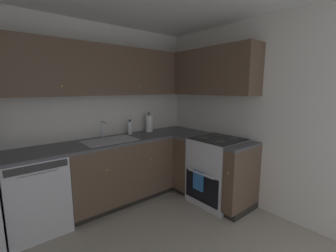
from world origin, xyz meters
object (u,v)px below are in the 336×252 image
oven_range (217,170)px  soap_bottle (130,128)px  paper_towel_roll (149,123)px  dishwasher (35,193)px

oven_range → soap_bottle: (-0.75, 1.06, 0.54)m
oven_range → paper_towel_roll: 1.26m
oven_range → paper_towel_roll: (-0.42, 1.04, 0.57)m
dishwasher → oven_range: size_ratio=0.82×
dishwasher → oven_range: (2.07, -0.88, 0.02)m
soap_bottle → paper_towel_roll: paper_towel_roll is taller
soap_bottle → oven_range: bearing=-54.5°
oven_range → paper_towel_roll: size_ratio=3.25×
dishwasher → paper_towel_roll: 1.76m
paper_towel_roll → dishwasher: bearing=-174.4°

